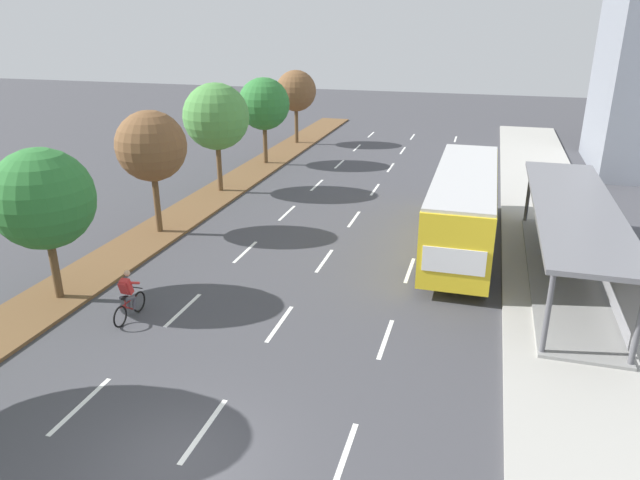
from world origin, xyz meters
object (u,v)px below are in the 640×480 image
object	(u,v)px
cyclist	(128,297)
median_tree_fifth	(264,104)
bus_shelter	(579,234)
bus	(464,202)
median_tree_second	(43,199)
median_tree_fourth	(216,117)
median_tree_third	(151,146)
median_tree_farthest	(296,91)

from	to	relation	value
cyclist	median_tree_fifth	world-z (taller)	median_tree_fifth
bus_shelter	cyclist	world-z (taller)	bus_shelter
bus	cyclist	xyz separation A→B (m)	(-10.11, -9.56, -1.28)
median_tree_second	median_tree_fourth	distance (m)	13.95
cyclist	median_tree_fifth	bearing A→B (deg)	99.02
bus_shelter	bus	size ratio (longest dim) A/B	1.16
bus_shelter	cyclist	size ratio (longest dim) A/B	7.17
median_tree_third	median_tree_fifth	distance (m)	13.94
median_tree_third	median_tree_fourth	distance (m)	6.98
median_tree_farthest	bus_shelter	bearing A→B (deg)	-49.82
bus	median_tree_fifth	world-z (taller)	median_tree_fifth
median_tree_second	median_tree_fifth	bearing A→B (deg)	90.54
cyclist	bus_shelter	bearing A→B (deg)	26.79
cyclist	median_tree_fourth	size ratio (longest dim) A/B	0.31
median_tree_third	median_tree_fourth	bearing A→B (deg)	91.49
bus_shelter	median_tree_second	size ratio (longest dim) A/B	2.46
cyclist	median_tree_second	xyz separation A→B (m)	(-3.21, 0.57, 2.92)
cyclist	median_tree_fourth	bearing A→B (deg)	103.51
median_tree_third	median_tree_fourth	xyz separation A→B (m)	(-0.18, 6.97, 0.21)
median_tree_third	median_tree_fourth	world-z (taller)	median_tree_fourth
median_tree_fifth	median_tree_third	bearing A→B (deg)	-89.58
bus	median_tree_second	size ratio (longest dim) A/B	2.13
median_tree_farthest	median_tree_second	bearing A→B (deg)	-89.43
median_tree_fourth	cyclist	bearing A→B (deg)	-76.49
median_tree_third	median_tree_farthest	distance (m)	20.91
median_tree_second	median_tree_fourth	bearing A→B (deg)	91.14
bus_shelter	median_tree_second	bearing A→B (deg)	-159.16
median_tree_third	median_tree_second	bearing A→B (deg)	-89.21
bus	cyclist	distance (m)	13.97
median_tree_fifth	median_tree_farthest	xyz separation A→B (m)	(-0.08, 6.97, 0.04)
median_tree_second	median_tree_third	xyz separation A→B (m)	(-0.10, 6.97, 0.35)
median_tree_second	median_tree_farthest	xyz separation A→B (m)	(-0.28, 27.88, 0.35)
median_tree_fourth	median_tree_fifth	size ratio (longest dim) A/B	1.07
cyclist	median_tree_farthest	bearing A→B (deg)	96.99
median_tree_second	median_tree_fifth	world-z (taller)	median_tree_fifth
bus_shelter	median_tree_farthest	bearing A→B (deg)	130.18
cyclist	median_tree_fifth	size ratio (longest dim) A/B	0.33
bus	median_tree_fourth	xyz separation A→B (m)	(-13.60, 4.95, 2.20)
median_tree_fourth	median_tree_farthest	distance (m)	13.94
median_tree_fourth	median_tree_second	bearing A→B (deg)	-88.86
bus	median_tree_second	bearing A→B (deg)	-145.99
median_tree_second	median_tree_third	bearing A→B (deg)	90.79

